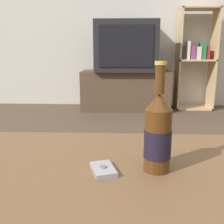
{
  "coord_description": "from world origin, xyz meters",
  "views": [
    {
      "loc": [
        0.13,
        -0.6,
        0.74
      ],
      "look_at": [
        0.08,
        0.41,
        0.51
      ],
      "focal_mm": 42.0,
      "sensor_mm": 36.0,
      "label": 1
    }
  ],
  "objects_px": {
    "beer_bottle": "(158,134)",
    "tv_stand": "(125,90)",
    "bookshelf": "(195,58)",
    "cell_phone": "(103,169)",
    "television": "(126,47)"
  },
  "relations": [
    {
      "from": "beer_bottle",
      "to": "cell_phone",
      "type": "height_order",
      "value": "beer_bottle"
    },
    {
      "from": "tv_stand",
      "to": "bookshelf",
      "type": "bearing_deg",
      "value": 5.57
    },
    {
      "from": "bookshelf",
      "to": "cell_phone",
      "type": "xyz_separation_m",
      "value": [
        -0.95,
        -2.72,
        -0.24
      ]
    },
    {
      "from": "tv_stand",
      "to": "bookshelf",
      "type": "xyz_separation_m",
      "value": [
        0.87,
        0.09,
        0.41
      ]
    },
    {
      "from": "beer_bottle",
      "to": "tv_stand",
      "type": "bearing_deg",
      "value": 91.58
    },
    {
      "from": "television",
      "to": "cell_phone",
      "type": "xyz_separation_m",
      "value": [
        -0.08,
        -2.63,
        -0.37
      ]
    },
    {
      "from": "tv_stand",
      "to": "cell_phone",
      "type": "bearing_deg",
      "value": -91.76
    },
    {
      "from": "beer_bottle",
      "to": "cell_phone",
      "type": "xyz_separation_m",
      "value": [
        -0.15,
        -0.02,
        -0.1
      ]
    },
    {
      "from": "television",
      "to": "beer_bottle",
      "type": "relative_size",
      "value": 2.4
    },
    {
      "from": "bookshelf",
      "to": "cell_phone",
      "type": "height_order",
      "value": "bookshelf"
    },
    {
      "from": "tv_stand",
      "to": "bookshelf",
      "type": "distance_m",
      "value": 0.97
    },
    {
      "from": "television",
      "to": "cell_phone",
      "type": "height_order",
      "value": "television"
    },
    {
      "from": "beer_bottle",
      "to": "television",
      "type": "bearing_deg",
      "value": 91.59
    },
    {
      "from": "tv_stand",
      "to": "cell_phone",
      "type": "xyz_separation_m",
      "value": [
        -0.08,
        -2.64,
        0.17
      ]
    },
    {
      "from": "television",
      "to": "bookshelf",
      "type": "relative_size",
      "value": 0.6
    }
  ]
}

